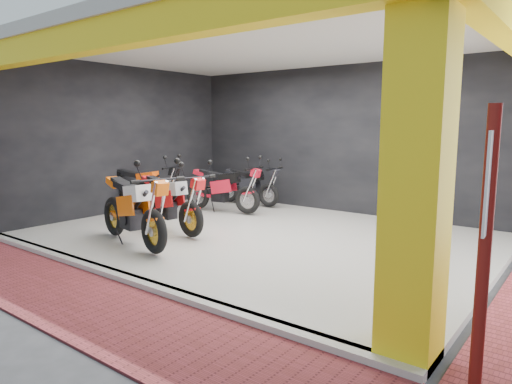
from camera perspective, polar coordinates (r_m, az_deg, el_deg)
ground at (r=7.21m, az=-9.12°, el=-8.98°), size 80.00×80.00×0.00m
showroom_floor at (r=8.63m, az=0.57°, el=-5.60°), size 8.00×6.00×0.10m
showroom_ceiling at (r=8.50m, az=0.61°, el=18.29°), size 8.40×6.40×0.20m
back_wall at (r=11.02m, az=10.35°, el=6.24°), size 8.20×0.20×3.50m
left_wall at (r=11.33m, az=-16.36°, el=6.10°), size 0.20×6.20×3.50m
corner_column at (r=4.17m, az=19.55°, el=2.57°), size 0.50×0.50×3.50m
header_beam_front at (r=6.35m, az=-16.77°, el=18.60°), size 8.40×0.30×0.40m
floor_kerb at (r=6.57m, az=-15.70°, el=-10.47°), size 8.00×0.20×0.10m
paver_front at (r=6.18m, az=-21.60°, el=-12.33°), size 9.00×1.40×0.03m
signpost at (r=3.66m, az=26.66°, el=-6.56°), size 0.09×0.32×2.29m
moto_hero at (r=7.28m, az=-12.73°, el=-2.15°), size 2.53×1.40×1.46m
moto_row_a at (r=8.25m, az=-8.19°, el=-1.18°), size 2.31×1.12×1.36m
moto_row_b at (r=10.33m, az=-1.10°, el=0.65°), size 2.21×1.11×1.29m
moto_row_c at (r=10.50m, az=-11.18°, el=0.71°), size 2.30×1.37×1.32m
moto_row_d at (r=11.26m, az=1.61°, el=1.00°), size 1.96×0.79×1.18m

